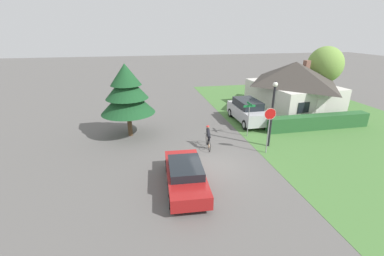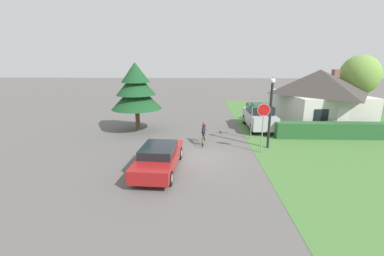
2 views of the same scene
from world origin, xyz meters
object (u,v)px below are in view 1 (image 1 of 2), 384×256
cottage_house (293,86)px  street_lamp (272,109)px  street_name_sign (249,113)px  conifer_tall_near (127,92)px  deciduous_tree_right (325,65)px  parked_suv_right (247,111)px  cyclist (208,138)px  stop_sign (269,122)px  sedan_left_lane (185,175)px

cottage_house → street_lamp: bearing=-134.9°
street_lamp → street_name_sign: 2.25m
conifer_tall_near → deciduous_tree_right: size_ratio=0.89×
deciduous_tree_right → street_lamp: bearing=-139.3°
parked_suv_right → conifer_tall_near: conifer_tall_near is taller
cyclist → street_name_sign: bearing=-62.0°
stop_sign → street_name_sign: (-0.09, 2.86, -0.34)m
cottage_house → sedan_left_lane: 16.83m
sedan_left_lane → cottage_house: bearing=-45.1°
cyclist → street_name_sign: (3.37, 1.36, 1.07)m
stop_sign → parked_suv_right: bearing=-95.5°
street_lamp → street_name_sign: (-0.72, 1.94, -0.87)m
sedan_left_lane → cyclist: cyclist is taller
sedan_left_lane → street_name_sign: (5.67, 5.61, 1.12)m
sedan_left_lane → street_name_sign: 8.05m
cottage_house → parked_suv_right: cottage_house is taller
parked_suv_right → sedan_left_lane: bearing=140.5°
cyclist → stop_sign: stop_sign is taller
cottage_house → street_name_sign: bearing=-146.7°
street_lamp → street_name_sign: size_ratio=1.74×
cyclist → stop_sign: 4.03m
stop_sign → street_name_sign: bearing=-83.0°
sedan_left_lane → stop_sign: size_ratio=1.60×
sedan_left_lane → parked_suv_right: bearing=-35.4°
cottage_house → stop_sign: size_ratio=2.93×
deciduous_tree_right → cottage_house: bearing=-161.5°
stop_sign → deciduous_tree_right: bearing=-133.1°
cyclist → street_lamp: 4.57m
parked_suv_right → stop_sign: size_ratio=1.61×
parked_suv_right → deciduous_tree_right: 11.06m
cottage_house → sedan_left_lane: cottage_house is taller
sedan_left_lane → stop_sign: stop_sign is taller
street_lamp → street_name_sign: bearing=110.4°
deciduous_tree_right → sedan_left_lane: bearing=-143.1°
parked_suv_right → conifer_tall_near: 10.05m
cottage_house → street_lamp: 9.65m
cyclist → parked_suv_right: bearing=-40.5°
cyclist → parked_suv_right: size_ratio=0.38×
street_lamp → deciduous_tree_right: (10.31, 8.86, 1.43)m
stop_sign → street_lamp: street_lamp is taller
parked_suv_right → street_lamp: size_ratio=1.08×
cottage_house → street_name_sign: cottage_house is taller
deciduous_tree_right → conifer_tall_near: bearing=-165.5°
stop_sign → cyclist: bearing=-18.3°
stop_sign → street_name_sign: stop_sign is taller
cyclist → street_lamp: bearing=-92.1°
street_name_sign → conifer_tall_near: (-8.54, 1.85, 1.51)m
street_lamp → deciduous_tree_right: deciduous_tree_right is taller
parked_suv_right → deciduous_tree_right: size_ratio=0.81×
cyclist → conifer_tall_near: conifer_tall_near is taller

